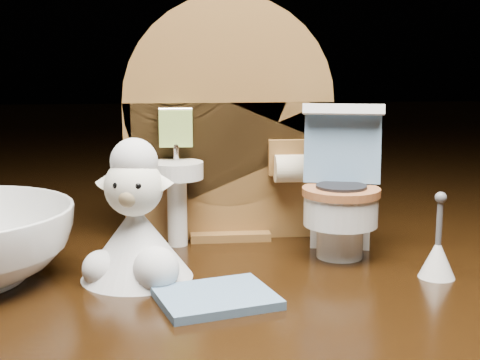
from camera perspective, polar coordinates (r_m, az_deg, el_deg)
The scene contains 5 objects.
backdrop_panel at distance 0.42m, azimuth -1.08°, elevation 3.97°, with size 0.13×0.05×0.15m.
toy_toilet at distance 0.39m, azimuth 8.62°, elevation -1.67°, with size 0.05×0.06×0.09m.
bath_mat at distance 0.32m, azimuth -2.07°, elevation -9.99°, with size 0.05×0.04×0.00m, color slate.
toilet_brush at distance 0.36m, azimuth 16.50°, elevation -6.18°, with size 0.02×0.02×0.05m.
plush_lamb at distance 0.35m, azimuth -8.89°, elevation -4.25°, with size 0.06×0.06×0.08m.
Camera 1 is at (-0.03, -0.35, 0.12)m, focal length 50.00 mm.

